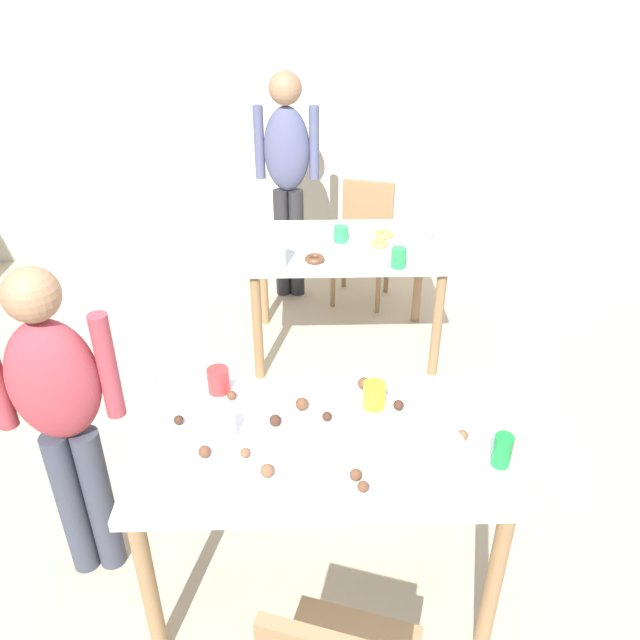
# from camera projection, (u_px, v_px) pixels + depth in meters

# --- Properties ---
(ground_plane) EXTENTS (6.40, 6.40, 0.00)m
(ground_plane) POSITION_uv_depth(u_px,v_px,m) (308.00, 555.00, 2.72)
(ground_plane) COLOR tan
(wall_back) EXTENTS (6.40, 0.10, 2.60)m
(wall_back) POSITION_uv_depth(u_px,v_px,m) (302.00, 102.00, 4.84)
(wall_back) COLOR beige
(wall_back) RESTS_ON ground_plane
(dining_table_near) EXTENTS (1.33, 0.75, 0.75)m
(dining_table_near) POSITION_uv_depth(u_px,v_px,m) (320.00, 458.00, 2.31)
(dining_table_near) COLOR silver
(dining_table_near) RESTS_ON ground_plane
(dining_table_far) EXTENTS (1.20, 0.79, 0.75)m
(dining_table_far) POSITION_uv_depth(u_px,v_px,m) (345.00, 258.00, 3.87)
(dining_table_far) COLOR silver
(dining_table_far) RESTS_ON ground_plane
(chair_far_table) EXTENTS (0.50, 0.50, 0.87)m
(chair_far_table) POSITION_uv_depth(u_px,v_px,m) (364.00, 235.00, 4.60)
(chair_far_table) COLOR olive
(chair_far_table) RESTS_ON ground_plane
(person_girl_near) EXTENTS (0.46, 0.25, 1.40)m
(person_girl_near) POSITION_uv_depth(u_px,v_px,m) (62.00, 409.00, 2.28)
(person_girl_near) COLOR #383D4C
(person_girl_near) RESTS_ON ground_plane
(person_adult_far) EXTENTS (0.45, 0.22, 1.64)m
(person_adult_far) POSITION_uv_depth(u_px,v_px,m) (287.00, 167.00, 4.37)
(person_adult_far) COLOR #28282D
(person_adult_far) RESTS_ON ground_plane
(mixing_bowl) EXTENTS (0.20, 0.20, 0.07)m
(mixing_bowl) POSITION_uv_depth(u_px,v_px,m) (435.00, 450.00, 2.15)
(mixing_bowl) COLOR white
(mixing_bowl) RESTS_ON dining_table_near
(soda_can) EXTENTS (0.07, 0.07, 0.12)m
(soda_can) POSITION_uv_depth(u_px,v_px,m) (502.00, 451.00, 2.11)
(soda_can) COLOR #198438
(soda_can) RESTS_ON dining_table_near
(fork_near) EXTENTS (0.17, 0.02, 0.01)m
(fork_near) POSITION_uv_depth(u_px,v_px,m) (407.00, 391.00, 2.50)
(fork_near) COLOR silver
(fork_near) RESTS_ON dining_table_near
(cup_near_0) EXTENTS (0.09, 0.09, 0.11)m
(cup_near_0) POSITION_uv_depth(u_px,v_px,m) (374.00, 395.00, 2.39)
(cup_near_0) COLOR yellow
(cup_near_0) RESTS_ON dining_table_near
(cup_near_1) EXTENTS (0.07, 0.07, 0.10)m
(cup_near_1) POSITION_uv_depth(u_px,v_px,m) (226.00, 426.00, 2.24)
(cup_near_1) COLOR white
(cup_near_1) RESTS_ON dining_table_near
(cup_near_2) EXTENTS (0.09, 0.09, 0.11)m
(cup_near_2) POSITION_uv_depth(u_px,v_px,m) (219.00, 380.00, 2.48)
(cup_near_2) COLOR red
(cup_near_2) RESTS_ON dining_table_near
(cake_ball_0) EXTENTS (0.04, 0.04, 0.04)m
(cake_ball_0) POSITION_uv_depth(u_px,v_px,m) (327.00, 417.00, 2.33)
(cake_ball_0) COLOR #3D2319
(cake_ball_0) RESTS_ON dining_table_near
(cake_ball_1) EXTENTS (0.04, 0.04, 0.04)m
(cake_ball_1) POSITION_uv_depth(u_px,v_px,m) (363.00, 487.00, 2.02)
(cake_ball_1) COLOR brown
(cake_ball_1) RESTS_ON dining_table_near
(cake_ball_2) EXTENTS (0.04, 0.04, 0.04)m
(cake_ball_2) POSITION_uv_depth(u_px,v_px,m) (245.00, 453.00, 2.17)
(cake_ball_2) COLOR brown
(cake_ball_2) RESTS_ON dining_table_near
(cake_ball_3) EXTENTS (0.04, 0.04, 0.04)m
(cake_ball_3) POSITION_uv_depth(u_px,v_px,m) (399.00, 405.00, 2.39)
(cake_ball_3) COLOR #3D2319
(cake_ball_3) RESTS_ON dining_table_near
(cake_ball_4) EXTENTS (0.04, 0.04, 0.04)m
(cake_ball_4) POSITION_uv_depth(u_px,v_px,m) (356.00, 475.00, 2.07)
(cake_ball_4) COLOR brown
(cake_ball_4) RESTS_ON dining_table_near
(cake_ball_5) EXTENTS (0.05, 0.05, 0.05)m
(cake_ball_5) POSITION_uv_depth(u_px,v_px,m) (364.00, 383.00, 2.51)
(cake_ball_5) COLOR brown
(cake_ball_5) RESTS_ON dining_table_near
(cake_ball_6) EXTENTS (0.04, 0.04, 0.04)m
(cake_ball_6) POSITION_uv_depth(u_px,v_px,m) (232.00, 395.00, 2.45)
(cake_ball_6) COLOR brown
(cake_ball_6) RESTS_ON dining_table_near
(cake_ball_7) EXTENTS (0.05, 0.05, 0.05)m
(cake_ball_7) POSITION_uv_depth(u_px,v_px,m) (267.00, 471.00, 2.08)
(cake_ball_7) COLOR brown
(cake_ball_7) RESTS_ON dining_table_near
(cake_ball_8) EXTENTS (0.04, 0.04, 0.04)m
(cake_ball_8) POSITION_uv_depth(u_px,v_px,m) (462.00, 435.00, 2.24)
(cake_ball_8) COLOR brown
(cake_ball_8) RESTS_ON dining_table_near
(cake_ball_9) EXTENTS (0.05, 0.05, 0.05)m
(cake_ball_9) POSITION_uv_depth(u_px,v_px,m) (302.00, 404.00, 2.39)
(cake_ball_9) COLOR brown
(cake_ball_9) RESTS_ON dining_table_near
(cake_ball_10) EXTENTS (0.04, 0.04, 0.04)m
(cake_ball_10) POSITION_uv_depth(u_px,v_px,m) (179.00, 420.00, 2.32)
(cake_ball_10) COLOR #3D2319
(cake_ball_10) RESTS_ON dining_table_near
(cake_ball_11) EXTENTS (0.05, 0.05, 0.05)m
(cake_ball_11) POSITION_uv_depth(u_px,v_px,m) (205.00, 452.00, 2.16)
(cake_ball_11) COLOR brown
(cake_ball_11) RESTS_ON dining_table_near
(cake_ball_12) EXTENTS (0.05, 0.05, 0.05)m
(cake_ball_12) POSITION_uv_depth(u_px,v_px,m) (275.00, 420.00, 2.31)
(cake_ball_12) COLOR #3D2319
(cake_ball_12) RESTS_ON dining_table_near
(pitcher_far) EXTENTS (0.11, 0.11, 0.21)m
(pitcher_far) POSITION_uv_depth(u_px,v_px,m) (276.00, 250.00, 3.46)
(pitcher_far) COLOR white
(pitcher_far) RESTS_ON dining_table_far
(cup_far_0) EXTENTS (0.09, 0.09, 0.10)m
(cup_far_0) POSITION_uv_depth(u_px,v_px,m) (341.00, 234.00, 3.82)
(cup_far_0) COLOR green
(cup_far_0) RESTS_ON dining_table_far
(cup_far_1) EXTENTS (0.08, 0.08, 0.11)m
(cup_far_1) POSITION_uv_depth(u_px,v_px,m) (272.00, 244.00, 3.67)
(cup_far_1) COLOR green
(cup_far_1) RESTS_ON dining_table_far
(cup_far_2) EXTENTS (0.09, 0.09, 0.11)m
(cup_far_2) POSITION_uv_depth(u_px,v_px,m) (399.00, 258.00, 3.49)
(cup_far_2) COLOR green
(cup_far_2) RESTS_ON dining_table_far
(donut_far_0) EXTENTS (0.11, 0.11, 0.03)m
(donut_far_0) POSITION_uv_depth(u_px,v_px,m) (379.00, 244.00, 3.77)
(donut_far_0) COLOR gold
(donut_far_0) RESTS_ON dining_table_far
(donut_far_1) EXTENTS (0.12, 0.12, 0.03)m
(donut_far_1) POSITION_uv_depth(u_px,v_px,m) (315.00, 259.00, 3.58)
(donut_far_1) COLOR brown
(donut_far_1) RESTS_ON dining_table_far
(donut_far_2) EXTENTS (0.12, 0.12, 0.04)m
(donut_far_2) POSITION_uv_depth(u_px,v_px,m) (424.00, 235.00, 3.89)
(donut_far_2) COLOR pink
(donut_far_2) RESTS_ON dining_table_far
(donut_far_3) EXTENTS (0.12, 0.12, 0.04)m
(donut_far_3) POSITION_uv_depth(u_px,v_px,m) (384.00, 234.00, 3.90)
(donut_far_3) COLOR gold
(donut_far_3) RESTS_ON dining_table_far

